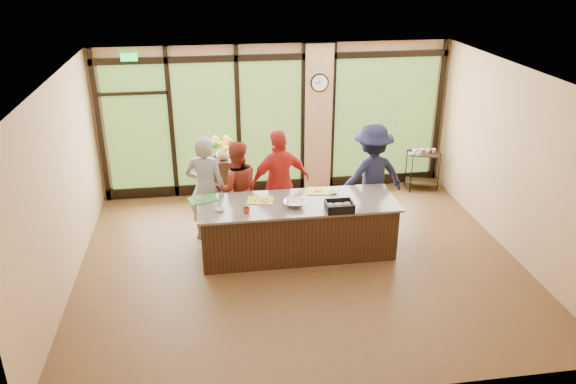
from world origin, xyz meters
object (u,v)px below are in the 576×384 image
object	(u,v)px
island_base	(297,229)
roasting_pan	(339,208)
cook_left	(206,189)
bar_cart	(423,165)
cook_right	(371,177)
flower_stand	(224,179)

from	to	relation	value
island_base	roasting_pan	distance (m)	0.88
cook_left	bar_cart	distance (m)	4.73
cook_left	cook_right	distance (m)	2.90
cook_left	flower_stand	distance (m)	1.72
island_base	cook_left	xyz separation A→B (m)	(-1.45, 0.74, 0.49)
roasting_pan	bar_cart	size ratio (longest dim) A/B	0.48
roasting_pan	flower_stand	size ratio (longest dim) A/B	0.50
island_base	flower_stand	bearing A→B (deg)	114.97
roasting_pan	bar_cart	xyz separation A→B (m)	(2.42, 2.67, -0.43)
flower_stand	roasting_pan	bearing A→B (deg)	-49.62
island_base	flower_stand	xyz separation A→B (m)	(-1.09, 2.35, -0.01)
cook_left	island_base	bearing A→B (deg)	165.83
island_base	cook_right	world-z (taller)	cook_right
cook_right	roasting_pan	bearing A→B (deg)	43.09
cook_left	roasting_pan	size ratio (longest dim) A/B	4.41
cook_right	bar_cart	world-z (taller)	cook_right
bar_cart	cook_right	bearing A→B (deg)	-117.09
island_base	cook_right	distance (m)	1.73
island_base	cook_left	world-z (taller)	cook_left
island_base	roasting_pan	xyz separation A→B (m)	(0.59, -0.40, 0.52)
cook_left	roasting_pan	distance (m)	2.34
island_base	bar_cart	size ratio (longest dim) A/B	3.52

